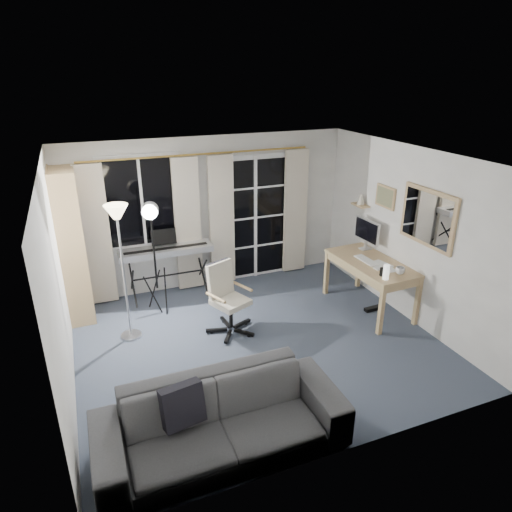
{
  "coord_description": "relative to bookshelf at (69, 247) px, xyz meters",
  "views": [
    {
      "loc": [
        -1.91,
        -4.72,
        3.33
      ],
      "look_at": [
        0.12,
        0.35,
        1.07
      ],
      "focal_mm": 32.0,
      "sensor_mm": 36.0,
      "label": 1
    }
  ],
  "objects": [
    {
      "name": "framed_print",
      "position": [
        4.36,
        -1.19,
        0.59
      ],
      "size": [
        0.03,
        0.42,
        0.32
      ],
      "color": "tan",
      "rests_on": "floor"
    },
    {
      "name": "studio_light",
      "position": [
        1.08,
        -0.49,
        0.36
      ],
      "size": [
        0.36,
        0.36,
        1.71
      ],
      "rotation": [
        0.0,
        0.0,
        -0.23
      ],
      "color": "black",
      "rests_on": "floor"
    },
    {
      "name": "wall_shelf",
      "position": [
        4.29,
        -0.69,
        0.39
      ],
      "size": [
        0.16,
        0.3,
        0.18
      ],
      "color": "tan",
      "rests_on": "floor"
    },
    {
      "name": "keyboard_piano",
      "position": [
        1.33,
        -0.05,
        -0.25
      ],
      "size": [
        1.4,
        0.69,
        1.01
      ],
      "rotation": [
        0.0,
        0.0,
        -0.01
      ],
      "color": "black",
      "rests_on": "floor"
    },
    {
      "name": "french_door",
      "position": [
        2.88,
        0.23,
        0.01
      ],
      "size": [
        1.32,
        0.09,
        2.11
      ],
      "color": "white",
      "rests_on": "floor"
    },
    {
      "name": "monitor",
      "position": [
        4.2,
        -1.04,
        0.02
      ],
      "size": [
        0.19,
        0.54,
        0.47
      ],
      "rotation": [
        0.0,
        0.0,
        0.05
      ],
      "color": "silver",
      "rests_on": "desk"
    },
    {
      "name": "office_chair",
      "position": [
        1.85,
        -1.26,
        -0.45
      ],
      "size": [
        0.67,
        0.65,
        0.96
      ],
      "rotation": [
        0.0,
        0.0,
        0.4
      ],
      "color": "black",
      "rests_on": "floor"
    },
    {
      "name": "bookshelf",
      "position": [
        0.0,
        0.0,
        0.0
      ],
      "size": [
        0.34,
        1.0,
        2.14
      ],
      "rotation": [
        0.0,
        0.0,
        0.0
      ],
      "color": "tan",
      "rests_on": "floor"
    },
    {
      "name": "window",
      "position": [
        1.08,
        0.23,
        0.49
      ],
      "size": [
        1.2,
        0.08,
        1.4
      ],
      "color": "white",
      "rests_on": "floor"
    },
    {
      "name": "wall_mirror",
      "position": [
        4.35,
        -2.09,
        0.54
      ],
      "size": [
        0.04,
        0.94,
        0.74
      ],
      "color": "tan",
      "rests_on": "floor"
    },
    {
      "name": "mug",
      "position": [
        4.11,
        -1.99,
        -0.2
      ],
      "size": [
        0.13,
        0.1,
        0.12
      ],
      "primitive_type": "imported",
      "rotation": [
        0.0,
        0.0,
        0.05
      ],
      "color": "silver",
      "rests_on": "desk"
    },
    {
      "name": "curtains",
      "position": [
        1.99,
        0.14,
        0.08
      ],
      "size": [
        3.6,
        0.07,
        2.13
      ],
      "color": "gold",
      "rests_on": "floor"
    },
    {
      "name": "sofa",
      "position": [
        1.14,
        -3.29,
        -0.57
      ],
      "size": [
        2.29,
        0.68,
        0.89
      ],
      "rotation": [
        0.0,
        0.0,
        -0.01
      ],
      "color": "#323235",
      "rests_on": "floor"
    },
    {
      "name": "desk",
      "position": [
        4.01,
        -1.49,
        -0.36
      ],
      "size": [
        0.77,
        1.44,
        0.75
      ],
      "rotation": [
        0.0,
        0.0,
        0.05
      ],
      "color": "#A37A54",
      "rests_on": "floor"
    },
    {
      "name": "floor",
      "position": [
        2.13,
        -1.74,
        -1.02
      ],
      "size": [
        4.5,
        4.0,
        0.02
      ],
      "primitive_type": "cube",
      "color": "#333A4B",
      "rests_on": "ground"
    },
    {
      "name": "torchiere_lamp",
      "position": [
        0.61,
        -0.98,
        0.45
      ],
      "size": [
        0.38,
        0.38,
        1.82
      ],
      "rotation": [
        0.0,
        0.0,
        0.4
      ],
      "color": "#B2B2B7",
      "rests_on": "floor"
    },
    {
      "name": "desk_clutter",
      "position": [
        3.95,
        -1.72,
        -0.42
      ],
      "size": [
        0.42,
        0.86,
        0.95
      ],
      "rotation": [
        0.0,
        0.0,
        0.05
      ],
      "color": "white",
      "rests_on": "desk"
    }
  ]
}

